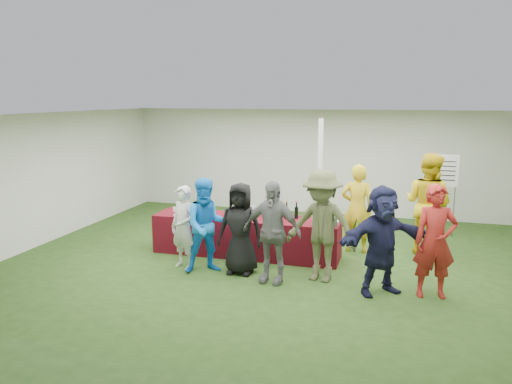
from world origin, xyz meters
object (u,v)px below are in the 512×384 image
(serving_table, at_px, (246,236))
(customer_3, at_px, (272,232))
(customer_4, at_px, (322,226))
(staff_pourer, at_px, (357,208))
(customer_1, at_px, (207,226))
(wine_list_sign, at_px, (446,177))
(customer_5, at_px, (382,240))
(customer_6, at_px, (435,242))
(customer_0, at_px, (183,227))
(dump_bucket, at_px, (330,221))
(staff_back, at_px, (428,204))
(customer_2, at_px, (240,228))

(serving_table, relative_size, customer_3, 2.12)
(customer_4, bearing_deg, staff_pourer, 89.05)
(customer_3, bearing_deg, customer_1, 178.98)
(wine_list_sign, bearing_deg, customer_5, -107.49)
(staff_pourer, xyz_separation_m, customer_6, (1.33, -1.97, 0.00))
(customer_1, relative_size, customer_6, 0.95)
(customer_0, xyz_separation_m, customer_3, (1.67, -0.21, 0.10))
(staff_pourer, height_order, customer_1, staff_pourer)
(dump_bucket, xyz_separation_m, customer_1, (-2.01, -0.87, -0.01))
(customer_5, bearing_deg, customer_3, 144.47)
(serving_table, relative_size, wine_list_sign, 2.00)
(dump_bucket, height_order, wine_list_sign, wine_list_sign)
(serving_table, bearing_deg, customer_1, -108.42)
(customer_0, relative_size, customer_6, 0.85)
(dump_bucket, height_order, staff_back, staff_back)
(customer_4, height_order, customer_5, customer_4)
(staff_back, bearing_deg, staff_pourer, 45.27)
(serving_table, bearing_deg, staff_pourer, 21.61)
(serving_table, distance_m, wine_list_sign, 4.60)
(dump_bucket, height_order, customer_3, customer_3)
(serving_table, height_order, customer_5, customer_5)
(staff_pourer, bearing_deg, customer_2, 46.34)
(customer_4, bearing_deg, customer_0, -165.48)
(customer_2, distance_m, customer_5, 2.38)
(customer_0, bearing_deg, customer_2, 24.94)
(staff_back, bearing_deg, customer_1, 63.29)
(staff_pourer, distance_m, staff_back, 1.36)
(serving_table, bearing_deg, customer_5, -25.89)
(serving_table, relative_size, customer_4, 1.93)
(staff_back, height_order, customer_1, staff_back)
(wine_list_sign, height_order, customer_1, wine_list_sign)
(dump_bucket, height_order, customer_0, customer_0)
(dump_bucket, relative_size, customer_3, 0.14)
(wine_list_sign, distance_m, staff_pourer, 2.46)
(serving_table, xyz_separation_m, staff_pourer, (2.03, 0.80, 0.50))
(wine_list_sign, distance_m, customer_0, 5.82)
(customer_4, bearing_deg, customer_1, -163.51)
(staff_pourer, distance_m, customer_0, 3.40)
(customer_5, bearing_deg, staff_back, 36.63)
(wine_list_sign, xyz_separation_m, customer_2, (-3.55, -3.48, -0.52))
(staff_back, bearing_deg, dump_bucket, 70.58)
(staff_back, relative_size, customer_2, 1.24)
(customer_1, height_order, customer_3, customer_3)
(staff_pourer, xyz_separation_m, customer_3, (-1.20, -2.05, -0.02))
(serving_table, height_order, customer_1, customer_1)
(customer_1, xyz_separation_m, customer_4, (1.96, 0.13, 0.10))
(customer_6, bearing_deg, customer_0, 166.44)
(wine_list_sign, bearing_deg, staff_back, -106.48)
(serving_table, height_order, customer_3, customer_3)
(customer_1, relative_size, customer_4, 0.89)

